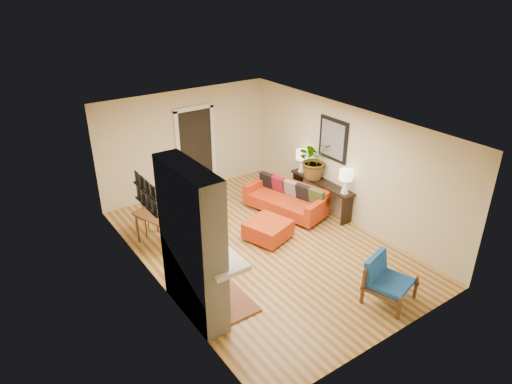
# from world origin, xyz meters

# --- Properties ---
(room_shell) EXTENTS (6.50, 6.50, 6.50)m
(room_shell) POSITION_xyz_m (0.60, 2.63, 1.24)
(room_shell) COLOR tan
(room_shell) RESTS_ON ground
(fireplace) EXTENTS (1.09, 1.68, 2.60)m
(fireplace) POSITION_xyz_m (-2.00, -1.00, 1.24)
(fireplace) COLOR white
(fireplace) RESTS_ON ground
(sofa) EXTENTS (1.30, 2.06, 0.75)m
(sofa) POSITION_xyz_m (1.36, 0.88, 0.33)
(sofa) COLOR silver
(sofa) RESTS_ON ground
(ottoman) EXTENTS (1.02, 1.02, 0.41)m
(ottoman) POSITION_xyz_m (0.26, 0.13, 0.24)
(ottoman) COLOR silver
(ottoman) RESTS_ON ground
(blue_chair) EXTENTS (0.93, 0.91, 0.79)m
(blue_chair) POSITION_xyz_m (0.76, -2.55, 0.43)
(blue_chair) COLOR brown
(blue_chair) RESTS_ON ground
(dining_table) EXTENTS (1.02, 1.65, 0.87)m
(dining_table) POSITION_xyz_m (-1.58, 1.28, 0.57)
(dining_table) COLOR brown
(dining_table) RESTS_ON ground
(console_table) EXTENTS (0.34, 1.85, 0.72)m
(console_table) POSITION_xyz_m (2.07, 0.51, 0.58)
(console_table) COLOR black
(console_table) RESTS_ON ground
(lamp_near) EXTENTS (0.30, 0.30, 0.54)m
(lamp_near) POSITION_xyz_m (2.07, -0.22, 1.06)
(lamp_near) COLOR white
(lamp_near) RESTS_ON console_table
(lamp_far) EXTENTS (0.30, 0.30, 0.54)m
(lamp_far) POSITION_xyz_m (2.07, 1.24, 1.06)
(lamp_far) COLOR white
(lamp_far) RESTS_ON console_table
(houseplant) EXTENTS (0.96, 0.88, 0.93)m
(houseplant) POSITION_xyz_m (2.06, 0.78, 1.19)
(houseplant) COLOR #1E5919
(houseplant) RESTS_ON console_table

